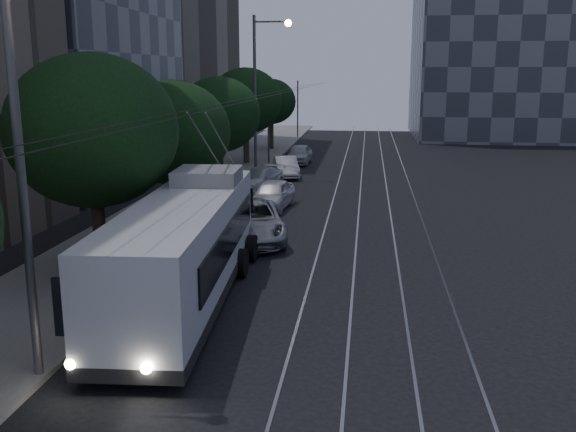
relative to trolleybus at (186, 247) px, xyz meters
The scene contains 18 objects.
ground 3.73m from the trolleybus, 10.78° to the right, with size 120.00×120.00×0.00m, color black.
sidewalk 19.90m from the trolleybus, 102.33° to the left, with size 5.00×90.00×0.15m, color slate.
tram_rails 20.29m from the trolleybus, 73.43° to the left, with size 4.52×90.00×0.02m.
overhead_wires 19.54m from the trolleybus, 95.04° to the left, with size 2.23×90.00×6.00m.
building_distant_right 59.29m from the trolleybus, 68.64° to the left, with size 22.00×18.00×24.00m, color #394049.
trolleybus is the anchor object (origin of this frame).
pickup_silver 7.45m from the trolleybus, 85.62° to the left, with size 2.70×5.87×1.63m, color gray.
car_white_a 13.75m from the trolleybus, 87.64° to the left, with size 1.72×4.29×1.46m, color silver.
car_white_b 18.94m from the trolleybus, 93.14° to the left, with size 1.81×4.46×1.29m, color silver.
car_white_c 23.90m from the trolleybus, 90.06° to the left, with size 1.43×4.10×1.35m, color #B4B3B7.
car_white_d 30.32m from the trolleybus, 89.69° to the left, with size 1.73×4.29×1.46m, color #B6B6BA.
tree_1 5.45m from the trolleybus, 148.46° to the left, with size 5.69×5.69×7.49m.
tree_2 10.32m from the trolleybus, 108.86° to the left, with size 5.13×5.13×6.52m.
tree_3 18.90m from the trolleybus, 99.96° to the left, with size 4.83×4.83×6.62m.
tree_4 29.77m from the trolleybus, 97.24° to the left, with size 5.41×5.41×7.20m.
tree_5 38.85m from the trolleybus, 94.79° to the left, with size 4.40×4.40×6.29m.
streetlamp_near 6.82m from the trolleybus, 105.68° to the right, with size 2.20×0.44×8.96m.
streetlamp_far 24.17m from the trolleybus, 93.89° to the left, with size 2.50×0.44×10.38m.
Camera 1 is at (2.07, -17.48, 6.82)m, focal length 40.00 mm.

